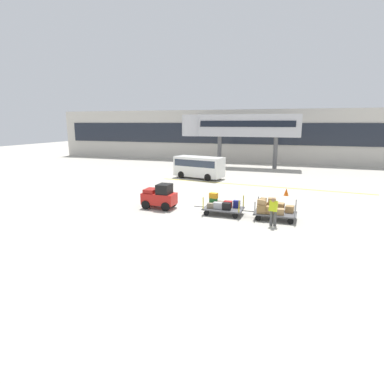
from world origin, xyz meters
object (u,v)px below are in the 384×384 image
object	(u,v)px
shuttle_van	(199,166)
safety_cone_near	(286,192)
baggage_cart_middle	(273,209)
baggage_tug	(160,197)
baggage_cart_lead	(222,206)
baggage_handler	(273,210)

from	to	relation	value
shuttle_van	safety_cone_near	size ratio (longest dim) A/B	9.27
safety_cone_near	baggage_cart_middle	bearing A→B (deg)	-94.19
baggage_tug	baggage_cart_middle	world-z (taller)	baggage_tug
baggage_cart_lead	shuttle_van	size ratio (longest dim) A/B	0.59
baggage_tug	baggage_cart_lead	xyz separation A→B (m)	(4.06, -0.04, -0.23)
baggage_handler	baggage_tug	bearing A→B (deg)	169.13
baggage_tug	shuttle_van	world-z (taller)	shuttle_van
baggage_cart_lead	baggage_handler	distance (m)	3.36
shuttle_van	baggage_handler	bearing A→B (deg)	-57.67
baggage_cart_middle	baggage_handler	bearing A→B (deg)	-84.40
shuttle_van	baggage_tug	bearing A→B (deg)	-84.94
baggage_cart_lead	shuttle_van	world-z (taller)	shuttle_van
baggage_cart_lead	safety_cone_near	world-z (taller)	baggage_cart_lead
baggage_cart_lead	baggage_handler	world-z (taller)	baggage_handler
baggage_handler	safety_cone_near	distance (m)	7.73
shuttle_van	safety_cone_near	distance (m)	9.99
baggage_cart_middle	shuttle_van	bearing A→B (deg)	124.68
baggage_cart_lead	safety_cone_near	xyz separation A→B (m)	(3.41, 6.37, -0.24)
baggage_handler	baggage_cart_middle	bearing A→B (deg)	95.60
baggage_cart_lead	safety_cone_near	size ratio (longest dim) A/B	5.48
shuttle_van	baggage_cart_middle	bearing A→B (deg)	-55.32
baggage_tug	shuttle_van	size ratio (longest dim) A/B	0.42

